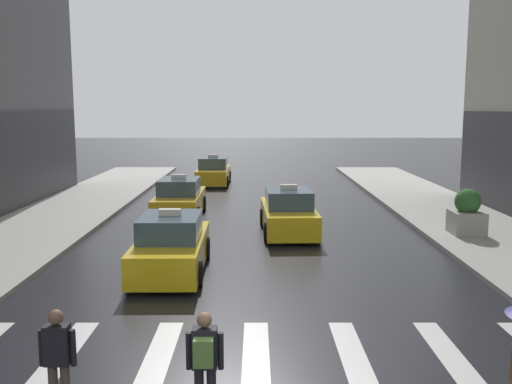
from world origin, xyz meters
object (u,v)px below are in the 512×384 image
at_px(taxi_second, 287,213).
at_px(taxi_third, 178,200).
at_px(taxi_fourth, 212,172).
at_px(pedestrian_plain_coat, 57,356).
at_px(pedestrian_with_backpack, 204,358).
at_px(planter_mid_block, 466,213).
at_px(taxi_lead, 170,246).

bearing_deg(taxi_second, taxi_third, 144.51).
distance_m(taxi_third, taxi_fourth, 10.27).
xyz_separation_m(taxi_second, taxi_fourth, (-3.74, 13.39, 0.00)).
bearing_deg(taxi_second, pedestrian_plain_coat, -108.16).
relative_size(taxi_third, pedestrian_with_backpack, 2.75).
relative_size(taxi_third, pedestrian_plain_coat, 2.75).
xyz_separation_m(taxi_fourth, planter_mid_block, (9.99, -14.20, 0.15)).
height_order(taxi_second, taxi_fourth, same).
height_order(taxi_second, planter_mid_block, taxi_second).
bearing_deg(taxi_second, taxi_lead, -125.43).
bearing_deg(taxi_lead, taxi_fourth, 90.59).
bearing_deg(taxi_lead, pedestrian_with_backpack, -77.99).
bearing_deg(pedestrian_with_backpack, taxi_fourth, 93.99).
bearing_deg(pedestrian_with_backpack, taxi_third, 98.94).
distance_m(taxi_fourth, pedestrian_plain_coat, 25.89).
xyz_separation_m(pedestrian_with_backpack, planter_mid_block, (8.17, 11.82, -0.10)).
bearing_deg(pedestrian_with_backpack, taxi_second, 81.33).
distance_m(pedestrian_plain_coat, planter_mid_block, 15.60).
relative_size(taxi_third, planter_mid_block, 2.84).
distance_m(taxi_second, taxi_third, 5.41).
xyz_separation_m(taxi_third, taxi_fourth, (0.67, 10.25, 0.00)).
xyz_separation_m(taxi_third, pedestrian_plain_coat, (0.31, -15.63, 0.21)).
bearing_deg(taxi_third, pedestrian_with_backpack, -81.06).
relative_size(taxi_lead, taxi_fourth, 1.00).
relative_size(taxi_fourth, pedestrian_plain_coat, 2.76).
xyz_separation_m(taxi_lead, pedestrian_plain_coat, (-0.55, -7.50, 0.21)).
xyz_separation_m(taxi_fourth, pedestrian_plain_coat, (-0.36, -25.88, 0.21)).
distance_m(taxi_third, pedestrian_with_backpack, 15.97).
relative_size(taxi_lead, taxi_third, 1.00).
height_order(taxi_lead, taxi_third, same).
bearing_deg(planter_mid_block, pedestrian_with_backpack, -124.66).
bearing_deg(pedestrian_with_backpack, taxi_lead, 102.01).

